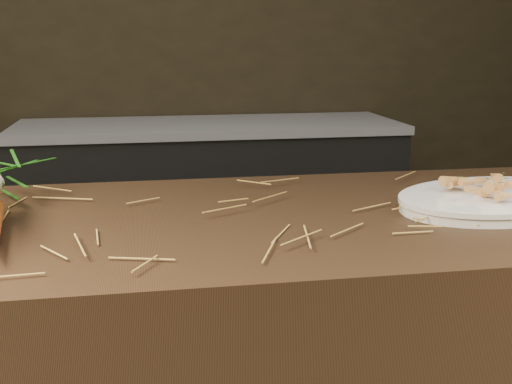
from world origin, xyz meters
TOP-DOWN VIEW (x-y plane):
  - back_counter at (0.30, 2.18)m, footprint 1.82×0.62m
  - straw_bedding at (0.00, 0.30)m, footprint 1.40×0.60m
  - serving_platter at (0.68, 0.28)m, footprint 0.49×0.40m
  - roasted_veg_heap at (0.68, 0.28)m, footprint 0.24×0.21m

SIDE VIEW (x-z plane):
  - back_counter at x=0.30m, z-range 0.00..0.84m
  - straw_bedding at x=0.00m, z-range 0.90..0.92m
  - serving_platter at x=0.68m, z-range 0.90..0.92m
  - roasted_veg_heap at x=0.68m, z-range 0.92..0.97m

